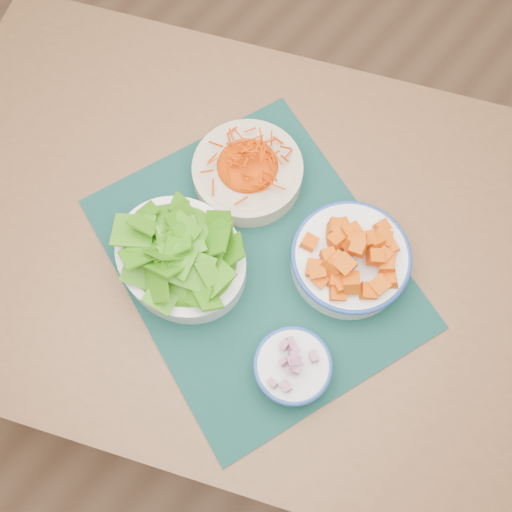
{
  "coord_description": "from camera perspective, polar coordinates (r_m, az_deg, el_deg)",
  "views": [
    {
      "loc": [
        0.52,
        -0.4,
        1.73
      ],
      "look_at": [
        0.3,
        -0.13,
        0.78
      ],
      "focal_mm": 40.0,
      "sensor_mm": 36.0,
      "label": 1
    }
  ],
  "objects": [
    {
      "name": "lettuce_bowl",
      "position": [
        1.0,
        -7.59,
        0.12
      ],
      "size": [
        0.25,
        0.22,
        0.11
      ],
      "rotation": [
        0.0,
        0.0,
        -0.04
      ],
      "color": "white",
      "rests_on": "placemat"
    },
    {
      "name": "ground",
      "position": [
        1.85,
        -4.67,
        0.11
      ],
      "size": [
        4.0,
        4.0,
        0.0
      ],
      "primitive_type": "plane",
      "color": "#906546",
      "rests_on": "ground"
    },
    {
      "name": "squash_bowl",
      "position": [
        1.0,
        9.52,
        0.03
      ],
      "size": [
        0.25,
        0.25,
        0.1
      ],
      "rotation": [
        0.0,
        0.0,
        0.27
      ],
      "color": "white",
      "rests_on": "placemat"
    },
    {
      "name": "table",
      "position": [
        1.15,
        -1.72,
        0.41
      ],
      "size": [
        1.51,
        1.28,
        0.75
      ],
      "rotation": [
        0.0,
        0.0,
        0.39
      ],
      "color": "brown",
      "rests_on": "ground"
    },
    {
      "name": "carrot_bowl",
      "position": [
        1.07,
        -0.85,
        8.71
      ],
      "size": [
        0.23,
        0.23,
        0.08
      ],
      "rotation": [
        0.0,
        0.0,
        -0.12
      ],
      "color": "beige",
      "rests_on": "placemat"
    },
    {
      "name": "placemat",
      "position": [
        1.04,
        -0.0,
        -0.61
      ],
      "size": [
        0.68,
        0.62,
        0.0
      ],
      "primitive_type": "cube",
      "rotation": [
        0.0,
        0.0,
        -0.35
      ],
      "color": "black",
      "rests_on": "table"
    },
    {
      "name": "onion_bowl",
      "position": [
        0.96,
        3.68,
        -10.93
      ],
      "size": [
        0.13,
        0.13,
        0.06
      ],
      "rotation": [
        0.0,
        0.0,
        0.05
      ],
      "color": "silver",
      "rests_on": "placemat"
    }
  ]
}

